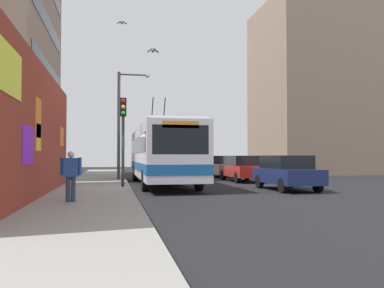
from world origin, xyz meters
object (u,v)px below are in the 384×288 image
object	(u,v)px
city_bus	(162,152)
pedestrian_near_wall	(71,172)
street_lamp	(123,117)
parked_car_red	(242,168)
traffic_light	(123,127)
parked_car_champagne	(217,166)
parked_car_navy	(286,172)

from	to	relation	value
city_bus	pedestrian_near_wall	size ratio (longest dim) A/B	7.96
street_lamp	parked_car_red	bearing A→B (deg)	-101.40
traffic_light	street_lamp	xyz separation A→B (m)	(6.44, -0.13, 1.07)
pedestrian_near_wall	street_lamp	distance (m)	12.53
street_lamp	traffic_light	bearing A→B (deg)	178.86
traffic_light	street_lamp	bearing A→B (deg)	-1.14
parked_car_red	traffic_light	distance (m)	9.12
parked_car_champagne	street_lamp	distance (m)	9.09
city_bus	street_lamp	world-z (taller)	street_lamp
parked_car_navy	pedestrian_near_wall	distance (m)	10.03
parked_car_champagne	street_lamp	bearing A→B (deg)	122.23
traffic_light	parked_car_navy	bearing A→B (deg)	-100.21
city_bus	parked_car_navy	bearing A→B (deg)	-130.72
city_bus	parked_car_red	distance (m)	5.59
city_bus	parked_car_red	size ratio (longest dim) A/B	2.80
parked_car_navy	city_bus	bearing A→B (deg)	49.28
pedestrian_near_wall	parked_car_champagne	bearing A→B (deg)	-28.65
parked_car_navy	street_lamp	distance (m)	11.06
parked_car_red	traffic_light	xyz separation A→B (m)	(-4.98, 7.35, 2.06)
city_bus	parked_car_red	world-z (taller)	city_bus
city_bus	parked_car_champagne	size ratio (longest dim) A/B	2.58
street_lamp	parked_car_champagne	bearing A→B (deg)	-57.77
city_bus	street_lamp	xyz separation A→B (m)	(3.29, 2.02, 2.20)
pedestrian_near_wall	traffic_light	xyz separation A→B (m)	(5.60, -1.72, 1.84)
parked_car_red	parked_car_champagne	distance (m)	6.01
parked_car_red	parked_car_champagne	world-z (taller)	same
parked_car_champagne	parked_car_navy	bearing A→B (deg)	180.00
city_bus	street_lamp	distance (m)	4.44
parked_car_navy	traffic_light	size ratio (longest dim) A/B	1.01
parked_car_navy	traffic_light	world-z (taller)	traffic_light
city_bus	traffic_light	distance (m)	3.98
city_bus	parked_car_red	xyz separation A→B (m)	(1.83, -5.20, -0.93)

